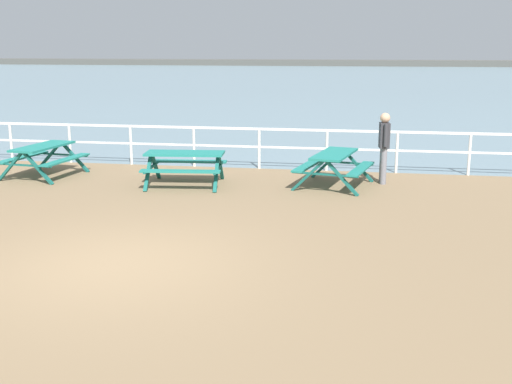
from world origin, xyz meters
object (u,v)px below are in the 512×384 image
object	(u,v)px
picnic_table_near_right	(334,161)
picnic_table_mid_centre	(43,153)
visitor	(384,143)
picnic_table_far_right	(185,160)

from	to	relation	value
picnic_table_near_right	picnic_table_mid_centre	size ratio (longest dim) A/B	1.05
picnic_table_near_right	visitor	xyz separation A→B (m)	(1.12, 0.49, 0.36)
picnic_table_mid_centre	visitor	xyz separation A→B (m)	(8.25, 0.58, 0.36)
picnic_table_mid_centre	picnic_table_far_right	size ratio (longest dim) A/B	1.01
picnic_table_near_right	picnic_table_far_right	bearing A→B (deg)	110.07
picnic_table_near_right	picnic_table_mid_centre	xyz separation A→B (m)	(-7.14, -0.09, 0.00)
picnic_table_mid_centre	visitor	distance (m)	8.28
picnic_table_near_right	picnic_table_far_right	xyz separation A→B (m)	(-3.41, -0.48, 0.00)
picnic_table_far_right	picnic_table_mid_centre	bearing A→B (deg)	167.99
picnic_table_near_right	visitor	bearing A→B (deg)	-54.09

